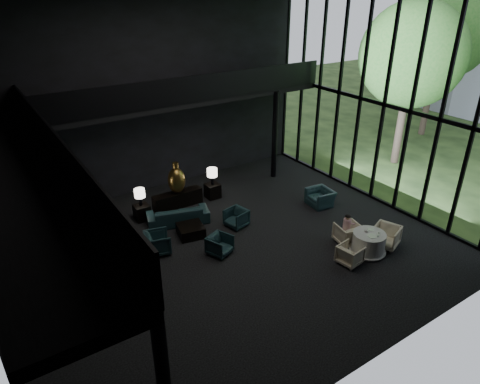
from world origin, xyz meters
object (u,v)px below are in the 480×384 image
side_table_left (142,212)px  bronze_urn (177,180)px  window_armchair (320,195)px  dining_chair_north (348,232)px  sofa (178,211)px  dining_chair_east (386,234)px  lounge_armchair_west (157,241)px  side_table_right (213,191)px  lounge_armchair_east (236,217)px  table_lamp_left (140,194)px  table_lamp_right (212,173)px  dining_table (368,244)px  dining_chair_west (350,254)px  child (347,222)px  coffee_table (191,230)px  lounge_armchair_south (220,245)px  console (178,199)px

side_table_left → bronze_urn: bearing=5.1°
window_armchair → dining_chair_north: bearing=-18.2°
sofa → dining_chair_east: size_ratio=2.79×
bronze_urn → lounge_armchair_west: (-2.00, -2.56, -0.76)m
side_table_right → lounge_armchair_east: lounge_armchair_east is taller
dining_chair_north → lounge_armchair_east: bearing=-37.9°
table_lamp_left → table_lamp_right: size_ratio=0.94×
dining_chair_north → table_lamp_left: bearing=-33.9°
dining_chair_north → side_table_left: bearing=-33.9°
dining_table → dining_chair_east: bearing=-3.9°
table_lamp_left → table_lamp_right: bearing=1.6°
dining_chair_west → child: (0.91, 1.06, 0.40)m
side_table_left → dining_chair_north: size_ratio=0.70×
bronze_urn → dining_chair_west: 7.25m
window_armchair → dining_chair_east: size_ratio=1.07×
lounge_armchair_west → child: bearing=-102.4°
side_table_left → coffee_table: side_table_left is taller
window_armchair → dining_chair_west: size_ratio=1.45×
dining_table → dining_chair_north: dining_chair_north is taller
window_armchair → lounge_armchair_east: bearing=-91.4°
lounge_armchair_east → window_armchair: bearing=70.3°
dining_chair_east → dining_chair_west: bearing=-109.5°
lounge_armchair_east → dining_table: (2.75, -3.92, -0.04)m
table_lamp_right → child: size_ratio=1.23×
table_lamp_left → side_table_right: table_lamp_left is taller
dining_chair_north → bronze_urn: bearing=-44.4°
bronze_urn → lounge_armchair_east: size_ratio=1.75×
lounge_armchair_west → dining_chair_east: dining_chair_east is taller
table_lamp_left → dining_chair_west: 7.92m
lounge_armchair_south → dining_table: dining_table is taller
table_lamp_right → lounge_armchair_south: table_lamp_right is taller
lounge_armchair_east → coffee_table: size_ratio=0.82×
child → window_armchair: bearing=-113.7°
console → side_table_right: console is taller
table_lamp_left → lounge_armchair_south: size_ratio=0.96×
table_lamp_right → lounge_armchair_west: bearing=-145.0°
lounge_armchair_east → child: size_ratio=1.25×
bronze_urn → window_armchair: bronze_urn is taller
lounge_armchair_south → child: size_ratio=1.21×
lounge_armchair_south → dining_chair_west: lounge_armchair_south is taller
bronze_urn → coffee_table: bearing=-104.7°
dining_chair_west → lounge_armchair_west: bearing=42.4°
table_lamp_left → dining_chair_west: table_lamp_left is taller
sofa → lounge_armchair_west: 2.03m
table_lamp_right → dining_table: table_lamp_right is taller
dining_chair_west → window_armchair: bearing=-38.0°
table_lamp_right → sofa: 2.50m
dining_table → dining_chair_east: dining_chair_east is taller
lounge_armchair_east → dining_chair_east: dining_chair_east is taller
lounge_armchair_south → dining_chair_east: (5.02, -2.76, 0.10)m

